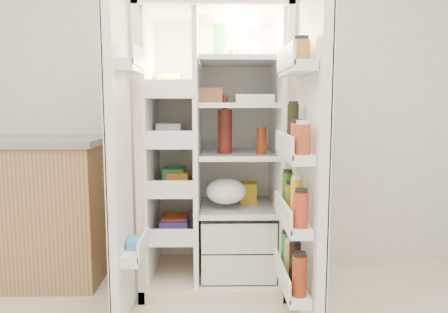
{
  "coord_description": "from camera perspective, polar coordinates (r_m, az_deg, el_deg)",
  "views": [
    {
      "loc": [
        0.06,
        -1.19,
        1.21
      ],
      "look_at": [
        0.1,
        1.25,
        0.9
      ],
      "focal_mm": 34.0,
      "sensor_mm": 36.0,
      "label": 1
    }
  ],
  "objects": [
    {
      "name": "freezer_door",
      "position": [
        2.32,
        -13.81,
        -0.96
      ],
      "size": [
        0.15,
        0.4,
        1.72
      ],
      "color": "white",
      "rests_on": "floor"
    },
    {
      "name": "refrigerator",
      "position": [
        2.88,
        -1.0,
        -2.18
      ],
      "size": [
        0.92,
        0.7,
        1.8
      ],
      "color": "beige",
      "rests_on": "floor"
    },
    {
      "name": "fridge_door",
      "position": [
        2.22,
        11.1,
        -1.67
      ],
      "size": [
        0.17,
        0.58,
        1.72
      ],
      "color": "white",
      "rests_on": "floor"
    },
    {
      "name": "wall_back",
      "position": [
        3.19,
        -2.08,
        9.65
      ],
      "size": [
        4.0,
        0.02,
        2.7
      ],
      "primitive_type": "cube",
      "color": "silver",
      "rests_on": "floor"
    },
    {
      "name": "kitchen_counter",
      "position": [
        3.32,
        -26.87,
        -6.14
      ],
      "size": [
        1.35,
        0.72,
        0.98
      ],
      "color": "#A77B53",
      "rests_on": "floor"
    }
  ]
}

